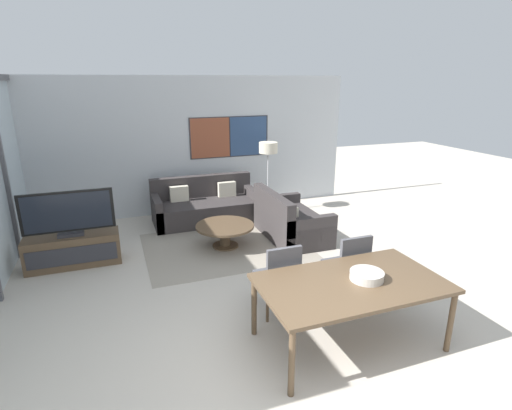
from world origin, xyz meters
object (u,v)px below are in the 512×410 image
at_px(television, 68,214).
at_px(tv_console, 73,250).
at_px(sofa_side, 288,223).
at_px(floor_lamp, 268,152).
at_px(coffee_table, 225,230).
at_px(dining_table, 351,287).
at_px(fruit_bowl, 367,275).
at_px(dining_chair_left, 280,274).
at_px(dining_chair_centre, 349,263).
at_px(sofa_main, 205,207).

bearing_deg(television, tv_console, -90.00).
bearing_deg(sofa_side, floor_lamp, -7.56).
distance_m(television, sofa_side, 3.57).
bearing_deg(television, coffee_table, -2.61).
distance_m(dining_table, fruit_bowl, 0.20).
xyz_separation_m(dining_chair_left, floor_lamp, (1.31, 3.64, 0.77)).
bearing_deg(dining_chair_centre, fruit_bowl, -111.50).
bearing_deg(floor_lamp, fruit_bowl, -98.59).
bearing_deg(dining_chair_centre, dining_table, -121.98).
distance_m(sofa_side, dining_chair_centre, 2.22).
height_order(dining_chair_centre, fruit_bowl, dining_chair_centre).
xyz_separation_m(sofa_side, dining_chair_left, (-1.11, -2.18, 0.24)).
xyz_separation_m(tv_console, sofa_main, (2.35, 1.33, 0.03)).
distance_m(sofa_side, dining_chair_left, 2.46).
relative_size(sofa_main, fruit_bowl, 5.86).
height_order(coffee_table, fruit_bowl, fruit_bowl).
height_order(tv_console, coffee_table, tv_console).
distance_m(tv_console, dining_table, 4.22).
bearing_deg(sofa_main, floor_lamp, 1.25).
bearing_deg(dining_chair_left, dining_chair_centre, -1.10).
bearing_deg(dining_table, dining_chair_left, 121.37).
height_order(television, sofa_side, television).
xyz_separation_m(dining_chair_left, fruit_bowl, (0.64, -0.79, 0.26)).
xyz_separation_m(tv_console, fruit_bowl, (3.05, -3.07, 0.54)).
relative_size(dining_chair_left, dining_chair_centre, 1.00).
bearing_deg(tv_console, fruit_bowl, -45.19).
distance_m(coffee_table, fruit_bowl, 3.08).
height_order(tv_console, floor_lamp, floor_lamp).
bearing_deg(dining_chair_left, floor_lamp, 70.25).
relative_size(sofa_side, fruit_bowl, 4.34).
xyz_separation_m(tv_console, coffee_table, (2.35, -0.11, 0.05)).
height_order(sofa_main, floor_lamp, floor_lamp).
height_order(television, dining_chair_left, television).
height_order(dining_chair_left, dining_chair_centre, same).
height_order(dining_table, floor_lamp, floor_lamp).
height_order(dining_table, dining_chair_left, dining_chair_left).
bearing_deg(dining_chair_left, dining_table, -58.63).
xyz_separation_m(dining_table, fruit_bowl, (0.17, -0.01, 0.11)).
bearing_deg(tv_console, sofa_main, 29.51).
height_order(sofa_main, dining_chair_left, dining_chair_left).
distance_m(tv_console, sofa_side, 3.52).
relative_size(fruit_bowl, floor_lamp, 0.23).
distance_m(sofa_side, coffee_table, 1.17).
xyz_separation_m(coffee_table, dining_table, (0.53, -2.95, 0.38)).
bearing_deg(dining_chair_left, sofa_side, 62.94).
xyz_separation_m(television, dining_chair_centre, (3.35, -2.30, -0.31)).
bearing_deg(sofa_main, dining_table, -83.16).
height_order(dining_table, fruit_bowl, fruit_bowl).
distance_m(dining_chair_left, floor_lamp, 3.95).
relative_size(dining_table, fruit_bowl, 5.45).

